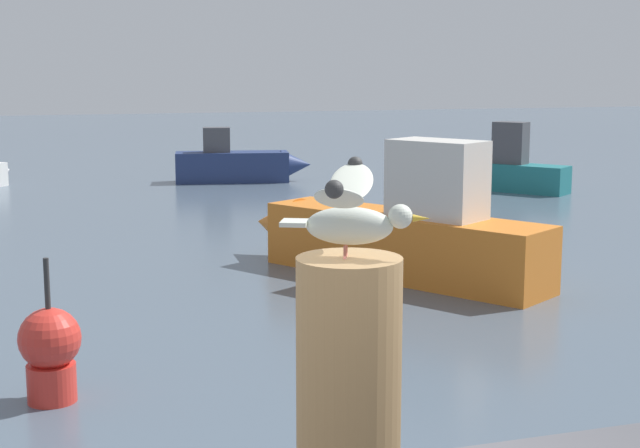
{
  "coord_description": "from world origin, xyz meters",
  "views": [
    {
      "loc": [
        -0.15,
        -2.74,
        2.98
      ],
      "look_at": [
        0.66,
        -0.23,
        2.54
      ],
      "focal_mm": 52.43,
      "sensor_mm": 36.0,
      "label": 1
    }
  ],
  "objects_px": {
    "mooring_post": "(349,402)",
    "channel_buoy": "(50,351)",
    "seagull": "(351,211)",
    "boat_orange": "(391,232)",
    "boat_teal": "(496,171)",
    "boat_navy": "(243,164)"
  },
  "relations": [
    {
      "from": "channel_buoy",
      "to": "boat_orange",
      "type": "bearing_deg",
      "value": 38.48
    },
    {
      "from": "seagull",
      "to": "boat_teal",
      "type": "relative_size",
      "value": 0.17
    },
    {
      "from": "seagull",
      "to": "boat_navy",
      "type": "bearing_deg",
      "value": 77.54
    },
    {
      "from": "mooring_post",
      "to": "channel_buoy",
      "type": "height_order",
      "value": "mooring_post"
    },
    {
      "from": "mooring_post",
      "to": "seagull",
      "type": "distance_m",
      "value": 0.52
    },
    {
      "from": "mooring_post",
      "to": "boat_navy",
      "type": "height_order",
      "value": "mooring_post"
    },
    {
      "from": "mooring_post",
      "to": "seagull",
      "type": "xyz_separation_m",
      "value": [
        0.0,
        -0.0,
        0.52
      ]
    },
    {
      "from": "seagull",
      "to": "boat_navy",
      "type": "height_order",
      "value": "seagull"
    },
    {
      "from": "boat_navy",
      "to": "channel_buoy",
      "type": "xyz_separation_m",
      "value": [
        -5.46,
        -15.65,
        0.01
      ]
    },
    {
      "from": "boat_orange",
      "to": "channel_buoy",
      "type": "distance_m",
      "value": 6.25
    },
    {
      "from": "mooring_post",
      "to": "boat_navy",
      "type": "relative_size",
      "value": 0.22
    },
    {
      "from": "boat_teal",
      "to": "channel_buoy",
      "type": "bearing_deg",
      "value": -132.43
    },
    {
      "from": "boat_navy",
      "to": "seagull",
      "type": "bearing_deg",
      "value": -102.46
    },
    {
      "from": "seagull",
      "to": "channel_buoy",
      "type": "distance_m",
      "value": 6.56
    },
    {
      "from": "seagull",
      "to": "boat_teal",
      "type": "bearing_deg",
      "value": 60.3
    },
    {
      "from": "boat_orange",
      "to": "mooring_post",
      "type": "bearing_deg",
      "value": -112.96
    },
    {
      "from": "mooring_post",
      "to": "boat_teal",
      "type": "relative_size",
      "value": 0.24
    },
    {
      "from": "boat_navy",
      "to": "boat_teal",
      "type": "distance_m",
      "value": 6.63
    },
    {
      "from": "mooring_post",
      "to": "channel_buoy",
      "type": "xyz_separation_m",
      "value": [
        -0.63,
        6.17,
        -1.62
      ]
    },
    {
      "from": "seagull",
      "to": "boat_teal",
      "type": "xyz_separation_m",
      "value": [
        10.41,
        18.26,
        -2.13
      ]
    },
    {
      "from": "seagull",
      "to": "mooring_post",
      "type": "bearing_deg",
      "value": 155.12
    },
    {
      "from": "boat_orange",
      "to": "channel_buoy",
      "type": "height_order",
      "value": "boat_orange"
    }
  ]
}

